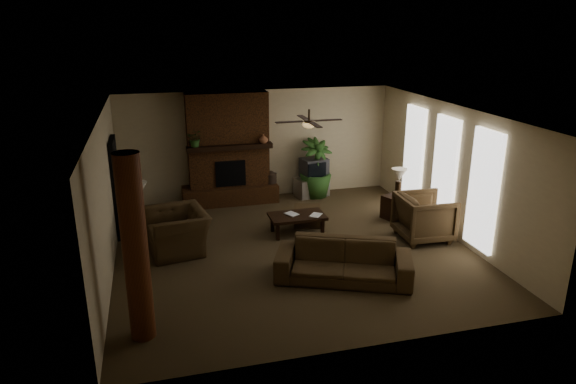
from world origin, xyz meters
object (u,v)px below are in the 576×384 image
object	(u,v)px
sofa	(344,255)
floor_plant	(315,181)
ottoman	(307,216)
tv_stand	(312,187)
log_column	(135,249)
side_table_left	(143,222)
lamp_right	(399,177)
coffee_table	(297,217)
armchair_right	(425,215)
side_table_right	(395,207)
floor_vase	(270,183)
armchair_left	(177,224)
lamp_left	(139,191)

from	to	relation	value
sofa	floor_plant	bearing A→B (deg)	101.66
ottoman	tv_stand	bearing A→B (deg)	70.01
log_column	ottoman	size ratio (longest dim) A/B	4.67
side_table_left	lamp_right	world-z (taller)	lamp_right
lamp_right	log_column	bearing A→B (deg)	-148.85
sofa	ottoman	world-z (taller)	sofa
floor_plant	lamp_right	distance (m)	2.49
sofa	coffee_table	bearing A→B (deg)	118.81
armchair_right	lamp_right	size ratio (longest dim) A/B	1.66
ottoman	lamp_right	distance (m)	2.31
side_table_right	floor_vase	bearing A→B (deg)	140.57
armchair_right	floor_plant	bearing A→B (deg)	25.02
side_table_right	coffee_table	bearing A→B (deg)	-173.29
armchair_left	side_table_right	distance (m)	5.09
log_column	armchair_left	bearing A→B (deg)	76.95
log_column	floor_plant	world-z (taller)	log_column
log_column	sofa	world-z (taller)	log_column
floor_vase	floor_plant	xyz separation A→B (m)	(1.20, -0.07, -0.00)
lamp_left	sofa	bearing A→B (deg)	-40.93
tv_stand	lamp_right	distance (m)	2.63
armchair_left	coffee_table	world-z (taller)	armchair_left
coffee_table	lamp_right	world-z (taller)	lamp_right
floor_vase	floor_plant	distance (m)	1.20
sofa	side_table_right	bearing A→B (deg)	71.41
sofa	coffee_table	distance (m)	2.26
lamp_right	lamp_left	bearing A→B (deg)	175.47
log_column	ottoman	bearing A→B (deg)	45.08
sofa	lamp_left	xyz separation A→B (m)	(-3.50, 3.04, 0.53)
lamp_left	lamp_right	bearing A→B (deg)	-4.53
floor_plant	side_table_left	bearing A→B (deg)	-161.11
floor_vase	lamp_left	size ratio (longest dim) A/B	1.18
side_table_left	sofa	bearing A→B (deg)	-41.23
sofa	armchair_right	world-z (taller)	armchair_right
side_table_right	sofa	bearing A→B (deg)	-131.49
armchair_right	lamp_left	world-z (taller)	lamp_left
floor_vase	side_table_right	size ratio (longest dim) A/B	1.40
log_column	lamp_left	distance (m)	3.98
sofa	armchair_left	xyz separation A→B (m)	(-2.80, 2.02, 0.09)
side_table_left	lamp_left	bearing A→B (deg)	-124.31
coffee_table	side_table_left	size ratio (longest dim) A/B	2.18
tv_stand	side_table_right	bearing A→B (deg)	-68.77
armchair_right	lamp_right	bearing A→B (deg)	1.84
sofa	armchair_right	distance (m)	2.63
log_column	lamp_right	xyz separation A→B (m)	(5.79, 3.50, -0.40)
ottoman	tv_stand	world-z (taller)	tv_stand
armchair_right	side_table_left	bearing A→B (deg)	75.02
tv_stand	lamp_left	xyz separation A→B (m)	(-4.34, -1.59, 0.75)
lamp_right	tv_stand	bearing A→B (deg)	125.59
log_column	tv_stand	xyz separation A→B (m)	(4.32, 5.55, -1.15)
lamp_left	side_table_right	world-z (taller)	lamp_left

